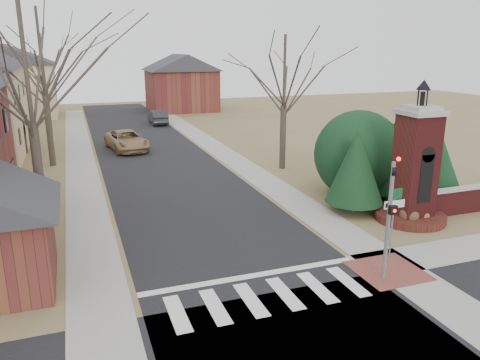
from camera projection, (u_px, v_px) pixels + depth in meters
name	position (u px, v px, depth m)	size (l,w,h in m)	color
ground	(278.00, 309.00, 14.45)	(120.00, 120.00, 0.00)	brown
main_street	(155.00, 157.00, 34.37)	(8.00, 70.00, 0.01)	black
crosswalk_zone	(268.00, 297.00, 15.17)	(8.00, 2.20, 0.02)	silver
stop_bar	(251.00, 276.00, 16.53)	(8.00, 0.35, 0.02)	silver
sidewalk_right_main	(222.00, 152.00, 36.06)	(2.00, 60.00, 0.02)	gray
sidewalk_left	(81.00, 163.00, 32.67)	(2.00, 60.00, 0.02)	gray
curb_apron	(388.00, 271.00, 16.92)	(2.40, 2.40, 0.02)	brown
traffic_signal_pole	(390.00, 209.00, 15.66)	(0.28, 0.41, 4.50)	slate
sign_post	(394.00, 209.00, 17.54)	(0.90, 0.07, 2.75)	slate
brick_gate_monument	(414.00, 176.00, 21.31)	(3.20, 3.20, 6.47)	#551919
house_distant_left	(7.00, 80.00, 52.83)	(10.80, 8.80, 8.53)	#D1B88B
house_distant_right	(181.00, 81.00, 59.50)	(8.80, 8.80, 7.30)	brown
evergreen_near	(356.00, 166.00, 22.50)	(2.80, 2.80, 4.10)	#473D33
evergreen_mid	(397.00, 150.00, 24.58)	(3.40, 3.40, 4.70)	#473D33
evergreen_far	(440.00, 164.00, 24.52)	(2.40, 2.40, 3.30)	#473D33
evergreen_mass	(359.00, 151.00, 25.32)	(4.80, 4.80, 4.80)	black
bare_tree_0	(24.00, 50.00, 18.22)	(8.05, 8.05, 11.15)	#473D33
bare_tree_1	(39.00, 44.00, 29.89)	(8.40, 8.40, 11.64)	#473D33
bare_tree_2	(42.00, 56.00, 41.77)	(7.35, 7.35, 10.19)	#473D33
bare_tree_3	(285.00, 66.00, 29.55)	(7.00, 7.00, 9.70)	#473D33
pickup_truck	(127.00, 140.00, 36.71)	(2.53, 5.48, 1.52)	#977752
distant_car	(158.00, 117.00, 49.22)	(1.55, 4.44, 1.46)	#2C2F33
dry_shrub_left	(409.00, 215.00, 21.29)	(0.89, 0.89, 0.89)	brown
dry_shrub_right	(422.00, 214.00, 21.54)	(0.78, 0.78, 0.78)	olive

